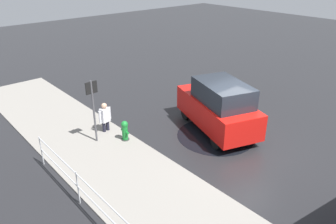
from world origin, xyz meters
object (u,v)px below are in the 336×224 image
(moving_hatchback, at_px, (219,106))
(sign_post, at_px, (93,103))
(fire_hydrant, at_px, (125,131))
(pedestrian, at_px, (105,116))

(moving_hatchback, xyz_separation_m, sign_post, (2.34, 4.07, 0.55))
(sign_post, bearing_deg, fire_hydrant, -126.28)
(pedestrian, height_order, sign_post, sign_post)
(moving_hatchback, height_order, pedestrian, moving_hatchback)
(moving_hatchback, distance_m, fire_hydrant, 3.70)
(moving_hatchback, relative_size, fire_hydrant, 5.29)
(fire_hydrant, xyz_separation_m, pedestrian, (1.08, 0.17, 0.28))
(fire_hydrant, xyz_separation_m, sign_post, (0.62, 0.85, 1.18))
(fire_hydrant, bearing_deg, pedestrian, 9.16)
(sign_post, bearing_deg, moving_hatchback, -119.88)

